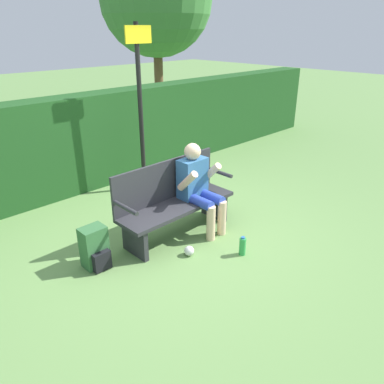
{
  "coord_description": "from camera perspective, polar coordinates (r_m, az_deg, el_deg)",
  "views": [
    {
      "loc": [
        -2.8,
        -3.12,
        2.44
      ],
      "look_at": [
        0.15,
        -0.1,
        0.58
      ],
      "focal_mm": 35.0,
      "sensor_mm": 36.0,
      "label": 1
    }
  ],
  "objects": [
    {
      "name": "ground_plane",
      "position": [
        4.85,
        -2.11,
        -6.39
      ],
      "size": [
        40.0,
        40.0,
        0.0
      ],
      "primitive_type": "plane",
      "color": "#668E4C"
    },
    {
      "name": "litter_crumple",
      "position": [
        4.4,
        -0.44,
        -8.95
      ],
      "size": [
        0.12,
        0.12,
        0.12
      ],
      "color": "silver",
      "rests_on": "ground"
    },
    {
      "name": "water_bottle",
      "position": [
        4.42,
        7.7,
        -8.19
      ],
      "size": [
        0.08,
        0.08,
        0.23
      ],
      "color": "green",
      "rests_on": "ground"
    },
    {
      "name": "park_bench",
      "position": [
        4.69,
        -2.81,
        -1.28
      ],
      "size": [
        1.59,
        0.47,
        0.94
      ],
      "color": "#2D2D33",
      "rests_on": "ground"
    },
    {
      "name": "signpost",
      "position": [
        5.84,
        -7.9,
        13.8
      ],
      "size": [
        0.45,
        0.09,
        2.51
      ],
      "color": "black",
      "rests_on": "ground"
    },
    {
      "name": "backpack",
      "position": [
        4.27,
        -14.56,
        -8.29
      ],
      "size": [
        0.27,
        0.27,
        0.47
      ],
      "color": "#336638",
      "rests_on": "ground"
    },
    {
      "name": "hedge_back",
      "position": [
        6.28,
        -16.25,
        7.24
      ],
      "size": [
        12.0,
        0.48,
        1.49
      ],
      "color": "#1E4C1E",
      "rests_on": "ground"
    },
    {
      "name": "person_seated",
      "position": [
        4.72,
        0.96,
        1.18
      ],
      "size": [
        0.5,
        0.59,
        1.13
      ],
      "color": "#336699",
      "rests_on": "ground"
    }
  ]
}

